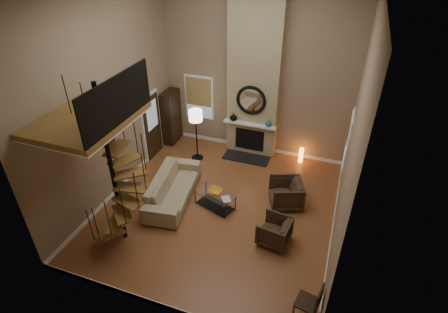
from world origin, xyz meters
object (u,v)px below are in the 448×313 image
(hutch, at_px, (171,117))
(sofa, at_px, (173,187))
(floor_lamp, at_px, (196,120))
(side_chair, at_px, (312,302))
(armchair_far, at_px, (277,232))
(armchair_near, at_px, (289,193))
(coffee_table, at_px, (215,198))
(accent_lamp, at_px, (301,155))

(hutch, height_order, sofa, hutch)
(floor_lamp, bearing_deg, hutch, 149.67)
(side_chair, bearing_deg, floor_lamp, 133.63)
(sofa, relative_size, armchair_far, 3.39)
(armchair_near, bearing_deg, sofa, -95.59)
(hutch, bearing_deg, coffee_table, -46.37)
(hutch, height_order, armchair_far, hutch)
(hutch, xyz_separation_m, side_chair, (5.57, -5.27, -0.42))
(coffee_table, bearing_deg, sofa, -177.50)
(sofa, relative_size, coffee_table, 2.02)
(hutch, bearing_deg, floor_lamp, -30.33)
(coffee_table, distance_m, floor_lamp, 2.74)
(sofa, xyz_separation_m, accent_lamp, (3.04, 3.04, -0.15))
(hutch, height_order, armchair_near, hutch)
(sofa, height_order, side_chair, side_chair)
(sofa, bearing_deg, coffee_table, -96.11)
(armchair_far, height_order, coffee_table, armchair_far)
(hutch, bearing_deg, side_chair, -43.37)
(armchair_far, height_order, side_chair, side_chair)
(hutch, height_order, side_chair, hutch)
(armchair_near, relative_size, side_chair, 0.93)
(armchair_near, bearing_deg, hutch, -134.96)
(armchair_far, relative_size, accent_lamp, 1.45)
(hutch, relative_size, armchair_far, 2.48)
(armchair_near, relative_size, accent_lamp, 1.71)
(floor_lamp, relative_size, accent_lamp, 3.47)
(armchair_near, xyz_separation_m, floor_lamp, (-3.25, 1.27, 1.06))
(armchair_far, distance_m, accent_lamp, 3.73)
(coffee_table, bearing_deg, side_chair, -40.33)
(armchair_far, bearing_deg, floor_lamp, -123.01)
(accent_lamp, bearing_deg, sofa, -134.99)
(accent_lamp, relative_size, side_chair, 0.54)
(sofa, xyz_separation_m, coffee_table, (1.23, 0.05, -0.11))
(floor_lamp, height_order, accent_lamp, floor_lamp)
(sofa, xyz_separation_m, armchair_far, (3.09, -0.68, -0.04))
(hutch, distance_m, sofa, 3.24)
(armchair_near, distance_m, armchair_far, 1.53)
(hutch, relative_size, side_chair, 1.94)
(armchair_near, distance_m, side_chair, 3.44)
(armchair_near, xyz_separation_m, armchair_far, (0.02, -1.53, 0.00))
(floor_lamp, bearing_deg, accent_lamp, 16.08)
(armchair_far, bearing_deg, side_chair, 38.79)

